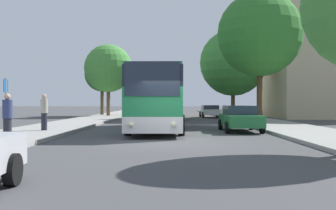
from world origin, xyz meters
TOP-DOWN VIEW (x-y plane):
  - ground_plane at (0.00, 0.00)m, footprint 300.00×300.00m
  - bus_front at (-0.75, 7.20)m, footprint 2.88×11.83m
  - bus_middle at (-0.51, 21.89)m, footprint 3.06×11.60m
  - bus_rear at (-0.70, 36.86)m, footprint 3.01×11.13m
  - parked_car_right_near at (3.77, 6.38)m, footprint 1.97×4.50m
  - parked_car_right_far at (4.16, 26.39)m, footprint 2.11×4.31m
  - bus_stop_sign at (-7.50, 2.79)m, footprint 0.08×0.45m
  - pedestrian_waiting_near at (-6.07, -0.45)m, footprint 0.36×0.36m
  - pedestrian_waiting_far at (-6.52, 5.16)m, footprint 0.36×0.36m
  - tree_left_near at (-8.15, 31.48)m, footprint 4.12×4.12m
  - tree_left_far at (-6.84, 27.89)m, footprint 5.23×5.23m
  - tree_right_near at (6.30, 12.85)m, footprint 5.98×5.98m
  - tree_right_mid at (6.27, 24.58)m, footprint 6.68×6.68m

SIDE VIEW (x-z plane):
  - ground_plane at x=0.00m, z-range 0.00..0.00m
  - parked_car_right_far at x=4.16m, z-range 0.05..1.34m
  - parked_car_right_near at x=3.77m, z-range 0.04..1.44m
  - pedestrian_waiting_near at x=-6.07m, z-range 0.16..1.92m
  - pedestrian_waiting_far at x=-6.52m, z-range 0.17..2.03m
  - bus_stop_sign at x=-7.50m, z-range 0.46..3.00m
  - bus_front at x=-0.75m, z-range 0.12..3.44m
  - bus_middle at x=-0.51m, z-range 0.12..3.63m
  - bus_rear at x=-0.70m, z-range 0.12..3.67m
  - tree_left_near at x=-8.15m, z-range 1.49..8.35m
  - tree_left_far at x=-6.84m, z-range 1.42..9.21m
  - tree_right_mid at x=6.27m, z-range 1.19..9.97m
  - tree_right_near at x=6.30m, z-range 1.78..11.03m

